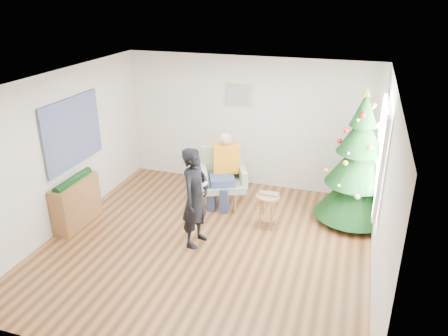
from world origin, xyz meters
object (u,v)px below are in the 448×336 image
(stool, at_px, (267,211))
(console, at_px, (76,203))
(armchair, at_px, (223,183))
(christmas_tree, at_px, (358,164))
(standing_man, at_px, (195,198))

(stool, height_order, console, console)
(stool, bearing_deg, armchair, 146.34)
(christmas_tree, bearing_deg, stool, -153.63)
(console, bearing_deg, christmas_tree, 19.38)
(christmas_tree, xyz_separation_m, stool, (-1.36, -0.67, -0.75))
(standing_man, distance_m, console, 2.19)
(armchair, bearing_deg, standing_man, -112.73)
(christmas_tree, distance_m, stool, 1.69)
(stool, bearing_deg, christmas_tree, 26.37)
(stool, bearing_deg, standing_man, -139.79)
(standing_man, bearing_deg, console, 100.52)
(armchair, xyz_separation_m, standing_man, (0.03, -1.49, 0.42))
(stool, xyz_separation_m, standing_man, (-0.97, -0.82, 0.50))
(stool, relative_size, console, 0.60)
(christmas_tree, bearing_deg, console, -160.93)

